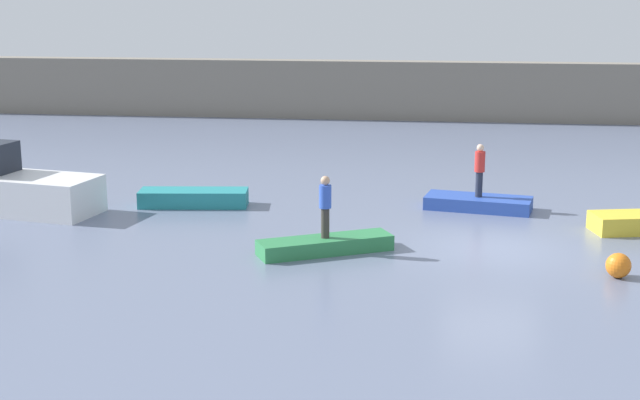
{
  "coord_description": "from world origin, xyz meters",
  "views": [
    {
      "loc": [
        -1.51,
        -24.12,
        6.87
      ],
      "look_at": [
        -5.07,
        3.31,
        0.44
      ],
      "focal_mm": 51.97,
      "sensor_mm": 36.0,
      "label": 1
    }
  ],
  "objects": [
    {
      "name": "ground_plane",
      "position": [
        0.0,
        0.0,
        0.0
      ],
      "size": [
        120.0,
        120.0,
        0.0
      ],
      "primitive_type": "plane",
      "color": "slate"
    },
    {
      "name": "embankment_wall",
      "position": [
        0.0,
        24.32,
        1.51
      ],
      "size": [
        80.0,
        1.2,
        3.03
      ],
      "primitive_type": "cube",
      "color": "gray",
      "rests_on": "ground_plane"
    },
    {
      "name": "rowboat_teal",
      "position": [
        -9.2,
        3.82,
        0.26
      ],
      "size": [
        3.52,
        1.47,
        0.52
      ],
      "primitive_type": "cube",
      "rotation": [
        0.0,
        0.0,
        0.12
      ],
      "color": "teal",
      "rests_on": "ground_plane"
    },
    {
      "name": "rowboat_green",
      "position": [
        -4.39,
        -0.88,
        0.2
      ],
      "size": [
        3.59,
        2.48,
        0.41
      ],
      "primitive_type": "cube",
      "rotation": [
        0.0,
        0.0,
        0.48
      ],
      "color": "#2D7F47",
      "rests_on": "ground_plane"
    },
    {
      "name": "rowboat_blue",
      "position": [
        -0.22,
        4.52,
        0.2
      ],
      "size": [
        3.44,
        1.86,
        0.41
      ],
      "primitive_type": "cube",
      "rotation": [
        0.0,
        0.0,
        -0.18
      ],
      "color": "#2B4CAD",
      "rests_on": "ground_plane"
    },
    {
      "name": "person_blue_shirt",
      "position": [
        -4.39,
        -0.88,
        1.33
      ],
      "size": [
        0.32,
        0.32,
        1.65
      ],
      "color": "#38332D",
      "rests_on": "rowboat_green"
    },
    {
      "name": "person_red_shirt",
      "position": [
        -0.22,
        4.52,
        1.33
      ],
      "size": [
        0.32,
        0.32,
        1.67
      ],
      "color": "#232838",
      "rests_on": "rowboat_blue"
    },
    {
      "name": "mooring_buoy",
      "position": [
        2.86,
        -2.09,
        0.3
      ],
      "size": [
        0.61,
        0.61,
        0.61
      ],
      "primitive_type": "sphere",
      "color": "orange",
      "rests_on": "ground_plane"
    }
  ]
}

